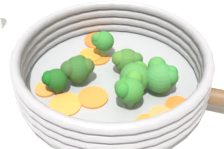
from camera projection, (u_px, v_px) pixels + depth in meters
name	position (u px, v px, depth m)	size (l,w,h in m)	color
ground_plane	(112.00, 89.00, 0.59)	(4.00, 4.00, 0.00)	white
skillet	(112.00, 85.00, 0.59)	(0.28, 0.28, 0.02)	#939699
skillet_rim_wall	(112.00, 67.00, 0.56)	(0.30, 0.30, 0.06)	#949398
skillet_rivet_left	(195.00, 109.00, 0.53)	(0.01, 0.01, 0.01)	#96949B
skillet_rivet_right	(200.00, 86.00, 0.57)	(0.01, 0.01, 0.01)	gray
carrot_slice_0	(46.00, 89.00, 0.57)	(0.03, 0.03, 0.00)	orange
carrot_slice_1	(93.00, 97.00, 0.55)	(0.04, 0.04, 0.00)	orange
carrot_slice_2	(97.00, 57.00, 0.63)	(0.04, 0.04, 0.00)	orange
carrot_slice_3	(98.00, 40.00, 0.66)	(0.05, 0.05, 0.00)	orange
carrot_slice_4	(78.00, 73.00, 0.59)	(0.03, 0.03, 0.01)	orange
carrot_slice_5	(178.00, 106.00, 0.54)	(0.04, 0.04, 0.00)	orange
carrot_slice_6	(66.00, 104.00, 0.54)	(0.05, 0.05, 0.00)	orange
carrot_slice_7	(163.00, 114.00, 0.53)	(0.03, 0.03, 0.00)	#F98C41
carrot_slice_8	(130.00, 64.00, 0.61)	(0.04, 0.04, 0.01)	gold
carrot_slice_9	(90.00, 56.00, 0.63)	(0.04, 0.04, 0.00)	orange
carrot_slice_10	(148.00, 124.00, 0.52)	(0.03, 0.03, 0.00)	orange
broccoli_floret_0	(135.00, 77.00, 0.55)	(0.05, 0.05, 0.05)	#6B8C53
broccoli_floret_1	(78.00, 68.00, 0.56)	(0.05, 0.04, 0.05)	#6CA352
broccoli_floret_2	(127.00, 61.00, 0.58)	(0.04, 0.04, 0.04)	#89AF5E
broccoli_floret_3	(102.00, 42.00, 0.61)	(0.04, 0.03, 0.05)	#698E53
broccoli_floret_4	(128.00, 90.00, 0.52)	(0.04, 0.04, 0.05)	#638452
broccoli_floret_5	(161.00, 76.00, 0.55)	(0.05, 0.05, 0.05)	#799755
broccoli_floret_6	(55.00, 80.00, 0.55)	(0.04, 0.03, 0.04)	#678A51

